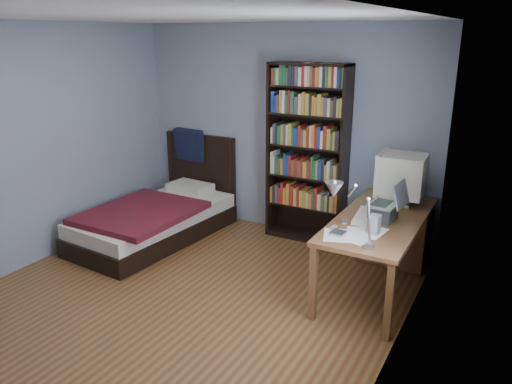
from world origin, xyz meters
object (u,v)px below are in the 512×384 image
bookshelf (307,154)px  desk (391,231)px  crt_monitor (400,176)px  keyboard (366,217)px  speaker (374,225)px  bed (158,216)px  desk_lamp (340,197)px  laptop (385,209)px  soda_can (379,202)px

bookshelf → desk: bearing=-16.4°
crt_monitor → keyboard: bearing=-105.3°
speaker → bookshelf: 1.72m
keyboard → bed: size_ratio=0.22×
desk → desk_lamp: size_ratio=2.62×
speaker → bed: 2.84m
desk_lamp → bookshelf: 2.26m
keyboard → speaker: size_ratio=2.70×
bookshelf → bed: bearing=-153.2°
laptop → bed: bed is taller
laptop → keyboard: 0.19m
crt_monitor → speaker: (0.02, -0.91, -0.20)m
desk → soda_can: bearing=-110.9°
desk_lamp → soda_can: bearing=93.2°
keyboard → speaker: bearing=-69.9°
speaker → soda_can: speaker is taller
desk → laptop: bearing=-84.8°
desk → keyboard: 0.67m
crt_monitor → soda_can: crt_monitor is taller
bookshelf → bed: bookshelf is taller
desk → desk_lamp: desk_lamp is taller
soda_can → bookshelf: 1.19m
crt_monitor → desk_lamp: (-0.06, -1.63, 0.24)m
soda_can → bed: bearing=-174.8°
speaker → keyboard: bearing=121.3°
desk_lamp → keyboard: 1.19m
laptop → soda_can: bearing=115.0°
keyboard → bookshelf: 1.37m
desk → bookshelf: (-1.10, 0.32, 0.62)m
desk_lamp → bed: size_ratio=0.31×
keyboard → crt_monitor: bearing=68.0°
laptop → bookshelf: size_ratio=0.19×
desk → bookshelf: bookshelf is taller
laptop → crt_monitor: bearing=90.7°
laptop → soda_can: 0.34m
crt_monitor → laptop: (0.01, -0.54, -0.18)m
speaker → bookshelf: bookshelf is taller
desk → bed: bearing=-169.9°
laptop → desk: bearing=95.2°
crt_monitor → soda_can: 0.36m
speaker → bookshelf: (-1.16, 1.24, 0.22)m
desk_lamp → keyboard: size_ratio=1.41×
keyboard → soda_can: soda_can is taller
speaker → desk_lamp: bearing=-91.2°
desk_lamp → speaker: desk_lamp is taller
bookshelf → keyboard: bearing=-42.3°
desk → keyboard: bearing=-101.2°
soda_can → bed: 2.67m
desk → speaker: bearing=-86.3°
desk → crt_monitor: crt_monitor is taller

